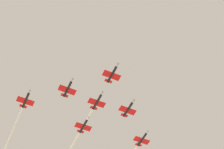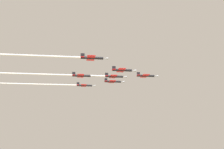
# 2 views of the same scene
# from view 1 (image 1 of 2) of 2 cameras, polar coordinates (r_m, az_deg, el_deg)

# --- Properties ---
(jet_lead) EXTENTS (12.08, 10.28, 2.76)m
(jet_lead) POSITION_cam_1_polar(r_m,az_deg,el_deg) (206.70, 0.03, 0.06)
(jet_lead) COLOR black
(jet_port_inner) EXTENTS (12.08, 10.28, 2.76)m
(jet_port_inner) POSITION_cam_1_polar(r_m,az_deg,el_deg) (220.94, 2.30, -4.92)
(jet_port_inner) COLOR black
(jet_starboard_inner) EXTENTS (12.08, 10.28, 2.76)m
(jet_starboard_inner) POSITION_cam_1_polar(r_m,az_deg,el_deg) (212.32, -6.27, -2.02)
(jet_starboard_inner) COLOR black
(jet_port_outer) EXTENTS (63.61, 47.42, 2.76)m
(jet_port_outer) POSITION_cam_1_polar(r_m,az_deg,el_deg) (232.34, -4.48, -8.01)
(jet_port_outer) COLOR black
(jet_center_rear) EXTENTS (69.46, 51.75, 2.76)m
(jet_center_rear) POSITION_cam_1_polar(r_m,az_deg,el_deg) (241.51, -14.02, -8.09)
(jet_center_rear) COLOR black
(jet_port_trail) EXTENTS (12.08, 10.28, 2.76)m
(jet_port_trail) POSITION_cam_1_polar(r_m,az_deg,el_deg) (229.00, -4.02, -7.23)
(jet_port_trail) COLOR black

